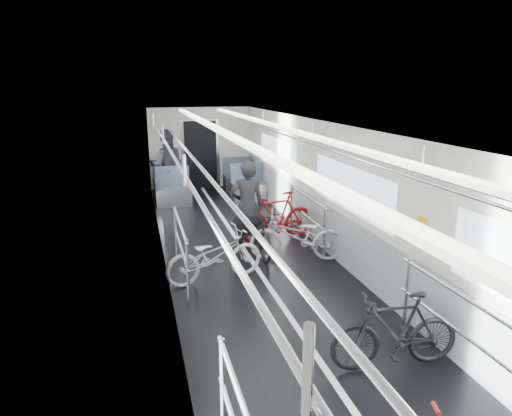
{
  "coord_description": "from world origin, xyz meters",
  "views": [
    {
      "loc": [
        -1.87,
        -6.64,
        3.05
      ],
      "look_at": [
        0.0,
        0.43,
        1.06
      ],
      "focal_mm": 32.0,
      "sensor_mm": 36.0,
      "label": 1
    }
  ],
  "objects": [
    {
      "name": "car_shell",
      "position": [
        0.0,
        1.78,
        1.13
      ],
      "size": [
        3.02,
        14.01,
        2.41
      ],
      "color": "black",
      "rests_on": "ground"
    },
    {
      "name": "bike_right_near",
      "position": [
        0.74,
        -2.72,
        0.44
      ],
      "size": [
        1.51,
        0.56,
        0.89
      ],
      "primitive_type": "imported",
      "rotation": [
        0.0,
        0.0,
        -1.67
      ],
      "color": "black",
      "rests_on": "floor"
    },
    {
      "name": "bike_aisle",
      "position": [
        0.22,
        1.16,
        0.42
      ],
      "size": [
        0.64,
        1.64,
        0.85
      ],
      "primitive_type": "imported",
      "rotation": [
        0.0,
        0.0,
        0.05
      ],
      "color": "black",
      "rests_on": "floor"
    },
    {
      "name": "bike_right_mid",
      "position": [
        0.8,
        0.58,
        0.44
      ],
      "size": [
        1.79,
        1.06,
        0.89
      ],
      "primitive_type": "imported",
      "rotation": [
        0.0,
        0.0,
        -1.87
      ],
      "color": "#A6A7AB",
      "rests_on": "floor"
    },
    {
      "name": "person_standing",
      "position": [
        0.05,
        1.26,
        0.87
      ],
      "size": [
        0.67,
        0.48,
        1.73
      ],
      "primitive_type": "imported",
      "rotation": [
        0.0,
        0.0,
        3.04
      ],
      "color": "black",
      "rests_on": "floor"
    },
    {
      "name": "bike_left_far",
      "position": [
        -0.77,
        0.08,
        0.42
      ],
      "size": [
        1.7,
        0.9,
        0.85
      ],
      "primitive_type": "imported",
      "rotation": [
        0.0,
        0.0,
        1.79
      ],
      "color": "silver",
      "rests_on": "floor"
    },
    {
      "name": "person_seated",
      "position": [
        -1.1,
        5.54,
        0.96
      ],
      "size": [
        0.99,
        0.8,
        1.92
      ],
      "primitive_type": "imported",
      "rotation": [
        0.0,
        0.0,
        3.06
      ],
      "color": "#292930",
      "rests_on": "floor"
    },
    {
      "name": "bike_right_far",
      "position": [
        0.77,
        1.71,
        0.49
      ],
      "size": [
        1.7,
        0.73,
        0.99
      ],
      "primitive_type": "imported",
      "rotation": [
        0.0,
        0.0,
        -1.4
      ],
      "color": "maroon",
      "rests_on": "floor"
    }
  ]
}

